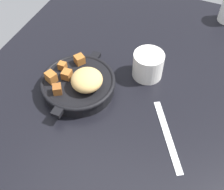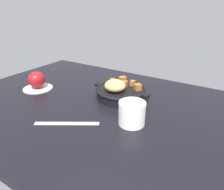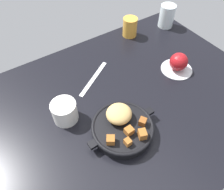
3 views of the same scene
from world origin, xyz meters
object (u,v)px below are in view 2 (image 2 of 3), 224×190
ceramic_mug_white (132,113)px  red_apple (37,80)px  cast_iron_skillet (120,91)px  butter_knife (67,123)px

ceramic_mug_white → red_apple: bearing=-3.9°
cast_iron_skillet → ceramic_mug_white: bearing=130.8°
butter_knife → cast_iron_skillet: bearing=-131.8°
ceramic_mug_white → butter_knife: bearing=32.7°
red_apple → ceramic_mug_white: size_ratio=0.86×
red_apple → ceramic_mug_white: red_apple is taller
cast_iron_skillet → butter_knife: size_ratio=1.18×
cast_iron_skillet → red_apple: cast_iron_skillet is taller
cast_iron_skillet → butter_knife: bearing=80.0°
butter_knife → ceramic_mug_white: size_ratio=2.45×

